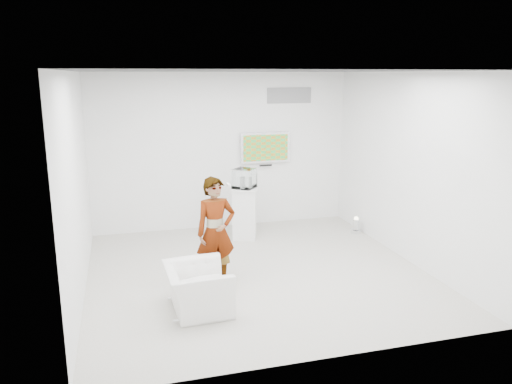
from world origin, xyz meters
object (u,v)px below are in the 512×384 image
armchair (198,288)px  floor_uplight (356,225)px  tv (265,148)px  person (216,232)px  pedestal (245,213)px

armchair → floor_uplight: 4.15m
tv → person: size_ratio=0.64×
tv → armchair: tv is taller
tv → pedestal: size_ratio=1.06×
person → floor_uplight: person is taller
person → pedestal: person is taller
tv → armchair: 4.15m
armchair → floor_uplight: armchair is taller
floor_uplight → pedestal: bearing=172.0°
person → floor_uplight: 3.49m
person → armchair: (-0.39, -0.74, -0.49)m
tv → pedestal: tv is taller
armchair → pedestal: bearing=-28.1°
pedestal → floor_uplight: pedestal is taller
pedestal → floor_uplight: 2.16m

